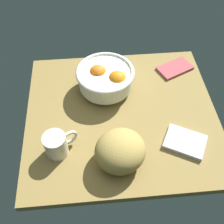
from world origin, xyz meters
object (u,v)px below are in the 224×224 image
(napkin_spare, at_px, (175,68))
(mug, at_px, (57,144))
(fruit_bowl, at_px, (106,78))
(bread_loaf, at_px, (120,151))
(napkin_folded, at_px, (185,142))

(napkin_spare, xyz_separation_m, mug, (0.48, 0.36, 0.04))
(napkin_spare, distance_m, mug, 0.60)
(fruit_bowl, bearing_deg, napkin_spare, -163.77)
(fruit_bowl, relative_size, mug, 2.02)
(fruit_bowl, distance_m, mug, 0.32)
(fruit_bowl, xyz_separation_m, napkin_spare, (-0.30, -0.09, -0.06))
(bread_loaf, height_order, napkin_folded, bread_loaf)
(napkin_folded, relative_size, mug, 1.22)
(fruit_bowl, height_order, bread_loaf, bread_loaf)
(napkin_folded, height_order, napkin_spare, napkin_folded)
(bread_loaf, xyz_separation_m, napkin_folded, (-0.23, -0.04, -0.05))
(fruit_bowl, height_order, napkin_spare, fruit_bowl)
(bread_loaf, bearing_deg, mug, -13.71)
(napkin_folded, relative_size, napkin_spare, 0.94)
(fruit_bowl, distance_m, napkin_spare, 0.32)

